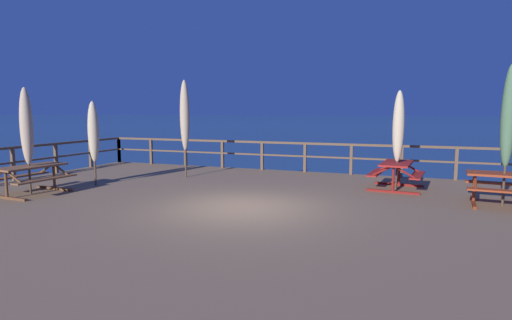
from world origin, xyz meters
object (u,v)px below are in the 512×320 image
picnic_table_back_left (507,183)px  patio_umbrella_tall_mid_right (185,116)px  patio_umbrella_tall_front (398,127)px  picnic_table_mid_left (31,174)px  patio_umbrella_short_back (509,117)px  patio_umbrella_tall_back_right (26,127)px  picnic_table_mid_centre (396,170)px  patio_umbrella_short_mid (93,132)px

picnic_table_back_left → patio_umbrella_tall_mid_right: size_ratio=0.56×
patio_umbrella_tall_front → patio_umbrella_tall_mid_right: 6.71m
picnic_table_mid_left → patio_umbrella_short_back: size_ratio=0.57×
patio_umbrella_tall_back_right → patio_umbrella_short_back: 11.88m
patio_umbrella_tall_front → picnic_table_mid_centre: bearing=101.6°
patio_umbrella_short_mid → picnic_table_back_left: bearing=6.5°
patio_umbrella_short_mid → patio_umbrella_short_back: bearing=6.2°
picnic_table_mid_left → picnic_table_back_left: same height
patio_umbrella_tall_back_right → patio_umbrella_tall_front: bearing=24.7°
picnic_table_back_left → patio_umbrella_short_mid: (-10.93, -1.25, 1.04)m
picnic_table_mid_centre → patio_umbrella_tall_back_right: (-9.12, -4.24, 1.25)m
picnic_table_back_left → patio_umbrella_tall_mid_right: bearing=173.5°
patio_umbrella_tall_front → picnic_table_mid_left: bearing=-155.4°
picnic_table_mid_left → patio_umbrella_short_mid: (0.66, 1.64, 1.04)m
patio_umbrella_short_back → patio_umbrella_short_mid: bearing=-173.8°
picnic_table_mid_left → patio_umbrella_tall_front: bearing=24.6°
patio_umbrella_tall_mid_right → patio_umbrella_tall_back_right: bearing=-121.4°
picnic_table_mid_left → patio_umbrella_tall_back_right: bearing=-110.3°
picnic_table_back_left → patio_umbrella_tall_mid_right: (-9.18, 1.05, 1.50)m
patio_umbrella_tall_front → patio_umbrella_short_back: 2.76m
picnic_table_mid_centre → patio_umbrella_short_back: size_ratio=0.53×
picnic_table_mid_left → patio_umbrella_short_back: 11.95m
patio_umbrella_short_back → patio_umbrella_short_mid: size_ratio=1.30×
picnic_table_back_left → patio_umbrella_short_back: size_ratio=0.55×
patio_umbrella_tall_mid_right → picnic_table_mid_left: bearing=-121.5°
picnic_table_mid_centre → picnic_table_mid_left: size_ratio=0.94×
picnic_table_mid_left → patio_umbrella_short_mid: 2.05m
patio_umbrella_tall_front → patio_umbrella_short_mid: 8.82m
picnic_table_mid_left → patio_umbrella_tall_mid_right: (2.41, 3.93, 1.50)m
patio_umbrella_tall_back_right → patio_umbrella_short_back: (11.53, 2.86, 0.27)m
patio_umbrella_tall_front → patio_umbrella_tall_mid_right: size_ratio=0.86×
picnic_table_mid_left → patio_umbrella_tall_front: size_ratio=0.66×
picnic_table_mid_left → patio_umbrella_tall_mid_right: bearing=58.5°
picnic_table_back_left → patio_umbrella_tall_front: size_ratio=0.65×
patio_umbrella_tall_mid_right → patio_umbrella_short_mid: (-1.75, -2.29, -0.46)m
patio_umbrella_tall_back_right → patio_umbrella_short_mid: patio_umbrella_tall_back_right is taller
picnic_table_mid_left → patio_umbrella_tall_front: 10.10m
picnic_table_back_left → patio_umbrella_short_mid: patio_umbrella_short_mid is taller
picnic_table_mid_centre → patio_umbrella_short_mid: 8.88m
picnic_table_back_left → patio_umbrella_tall_front: patio_umbrella_tall_front is taller
patio_umbrella_tall_front → patio_umbrella_short_back: patio_umbrella_short_back is taller
patio_umbrella_tall_front → picnic_table_back_left: bearing=-27.3°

